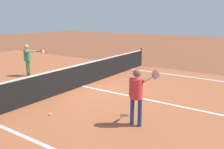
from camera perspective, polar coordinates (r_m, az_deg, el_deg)
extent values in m
plane|color=brown|center=(10.15, -7.01, -2.77)|extent=(60.00, 60.00, 0.00)
cube|color=#9E5433|center=(10.15, -7.01, -2.76)|extent=(10.62, 24.40, 0.00)
cube|color=white|center=(8.48, 9.62, -6.14)|extent=(0.10, 6.40, 0.01)
cylinder|color=#33383D|center=(14.28, 6.90, 4.17)|extent=(0.09, 0.09, 1.07)
cube|color=black|center=(10.03, -7.08, -0.27)|extent=(10.47, 0.02, 0.91)
cube|color=white|center=(9.93, -7.16, 2.42)|extent=(10.47, 0.03, 0.05)
cylinder|color=navy|center=(6.51, 4.82, -8.64)|extent=(0.11, 0.11, 0.76)
cylinder|color=navy|center=(6.42, 6.60, -9.00)|extent=(0.11, 0.11, 0.76)
cylinder|color=red|center=(6.25, 5.84, -3.35)|extent=(0.32, 0.32, 0.53)
sphere|color=brown|center=(6.14, 5.93, 0.31)|extent=(0.21, 0.21, 0.21)
cylinder|color=brown|center=(6.32, 4.45, -3.06)|extent=(0.08, 0.08, 0.51)
cylinder|color=brown|center=(6.35, 8.28, -1.13)|extent=(0.52, 0.11, 0.08)
cylinder|color=black|center=(6.68, 9.52, -0.45)|extent=(0.22, 0.04, 0.03)
torus|color=red|center=(6.90, 10.27, -0.04)|extent=(0.28, 0.04, 0.28)
cylinder|color=silver|center=(6.90, 10.27, -0.04)|extent=(0.02, 0.25, 0.25)
cylinder|color=#3F7247|center=(12.54, -19.08, 1.50)|extent=(0.11, 0.11, 0.76)
cylinder|color=#3F7247|center=(12.34, -19.43, 1.29)|extent=(0.11, 0.11, 0.76)
cylinder|color=#338C59|center=(12.33, -19.49, 4.32)|extent=(0.32, 0.32, 0.53)
sphere|color=tan|center=(12.28, -19.64, 6.21)|extent=(0.21, 0.21, 0.21)
cylinder|color=tan|center=(12.49, -19.21, 4.49)|extent=(0.08, 0.08, 0.52)
cylinder|color=tan|center=(12.05, -18.70, 5.22)|extent=(0.35, 0.48, 0.08)
cylinder|color=black|center=(11.93, -17.04, 5.27)|extent=(0.14, 0.20, 0.03)
torus|color=red|center=(11.86, -15.94, 5.29)|extent=(0.17, 0.25, 0.28)
cylinder|color=silver|center=(11.86, -15.94, 5.29)|extent=(0.21, 0.14, 0.25)
sphere|color=#CCE033|center=(7.40, -14.50, -9.12)|extent=(0.07, 0.07, 0.07)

